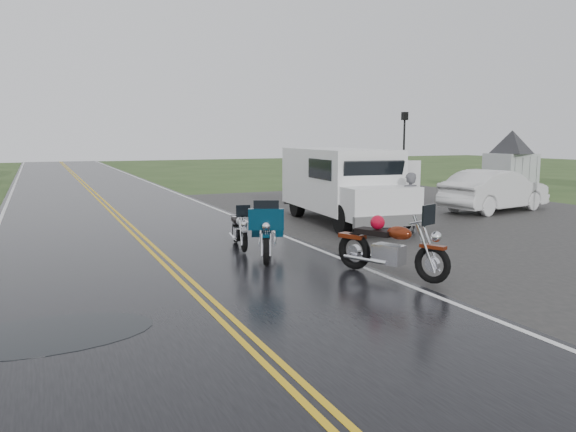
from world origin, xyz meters
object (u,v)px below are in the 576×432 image
at_px(person_at_van, 409,204).
at_px(sedan_white, 495,191).
at_px(motorcycle_red, 433,249).
at_px(visitor_center, 512,146).
at_px(motorcycle_teal, 266,236).
at_px(motorcycle_silver, 244,232).
at_px(lamp_post_far_right, 404,153).
at_px(van_white, 343,192).

height_order(person_at_van, sedan_white, person_at_van).
xyz_separation_m(motorcycle_red, sedan_white, (9.16, 7.82, 0.05)).
distance_m(person_at_van, sedan_white, 6.65).
xyz_separation_m(visitor_center, sedan_white, (-6.61, -5.72, -1.61)).
bearing_deg(motorcycle_teal, motorcycle_silver, 111.33).
xyz_separation_m(person_at_van, sedan_white, (6.04, 2.79, -0.11)).
relative_size(person_at_van, sedan_white, 0.37).
height_order(motorcycle_silver, lamp_post_far_right, lamp_post_far_right).
relative_size(motorcycle_silver, van_white, 0.30).
bearing_deg(motorcycle_teal, lamp_post_far_right, 67.65).
height_order(visitor_center, motorcycle_silver, visitor_center).
distance_m(motorcycle_teal, motorcycle_silver, 1.59).
bearing_deg(motorcycle_teal, person_at_van, 46.25).
bearing_deg(motorcycle_teal, motorcycle_red, -26.01).
bearing_deg(sedan_white, person_at_van, 103.79).
bearing_deg(motorcycle_red, motorcycle_teal, 107.75).
bearing_deg(lamp_post_far_right, person_at_van, -124.80).
distance_m(motorcycle_red, lamp_post_far_right, 17.56).
height_order(visitor_center, motorcycle_teal, visitor_center).
xyz_separation_m(van_white, person_at_van, (1.83, -0.69, -0.36)).
distance_m(van_white, person_at_van, 1.99).
distance_m(sedan_white, lamp_post_far_right, 6.87).
height_order(motorcycle_red, motorcycle_silver, motorcycle_red).
distance_m(motorcycle_silver, lamp_post_far_right, 15.88).
bearing_deg(motorcycle_teal, sedan_white, 47.19).
xyz_separation_m(visitor_center, van_white, (-14.47, -7.83, -1.14)).
height_order(sedan_white, lamp_post_far_right, lamp_post_far_right).
relative_size(visitor_center, motorcycle_silver, 8.31).
bearing_deg(person_at_van, motorcycle_red, 57.87).
distance_m(motorcycle_silver, van_white, 3.91).
distance_m(motorcycle_red, motorcycle_teal, 3.57).
xyz_separation_m(motorcycle_red, lamp_post_far_right, (9.74, 14.55, 1.31)).
bearing_deg(van_white, visitor_center, 33.50).
height_order(motorcycle_teal, motorcycle_silver, motorcycle_teal).
height_order(motorcycle_red, lamp_post_far_right, lamp_post_far_right).
relative_size(visitor_center, person_at_van, 8.91).
relative_size(motorcycle_teal, motorcycle_silver, 1.26).
relative_size(motorcycle_red, van_white, 0.39).
height_order(motorcycle_teal, person_at_van, person_at_van).
height_order(visitor_center, motorcycle_red, visitor_center).
bearing_deg(visitor_center, motorcycle_teal, -149.08).
relative_size(van_white, sedan_white, 1.33).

